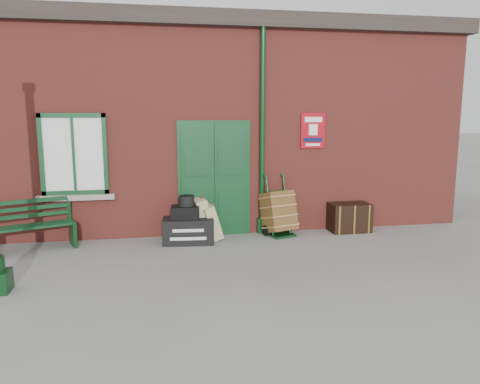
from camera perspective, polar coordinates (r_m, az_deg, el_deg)
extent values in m
plane|color=gray|center=(8.05, 0.40, -7.76)|extent=(80.00, 80.00, 0.00)
cube|color=brown|center=(11.14, -3.01, 7.57)|extent=(10.00, 4.00, 4.00)
cube|color=#38302B|center=(11.27, -3.11, 18.56)|extent=(10.30, 4.30, 0.30)
cube|color=#0F381C|center=(9.17, -3.15, 1.44)|extent=(1.42, 0.12, 2.32)
cube|color=white|center=(9.14, -19.62, 4.34)|extent=(1.20, 0.08, 1.50)
cylinder|color=#0C3316|center=(9.21, 2.75, 7.11)|extent=(0.10, 0.10, 4.00)
cube|color=#AA0C18|center=(9.55, 8.88, 7.40)|extent=(0.50, 0.03, 0.70)
cube|color=#0F381C|center=(8.95, -24.33, -3.86)|extent=(1.55, 0.90, 0.04)
cube|color=#0F381C|center=(9.11, -24.62, -1.85)|extent=(1.42, 0.57, 0.40)
cube|color=#0C3316|center=(9.11, -19.72, -4.80)|extent=(0.21, 0.44, 0.45)
cube|color=black|center=(8.80, -6.29, -4.70)|extent=(0.98, 0.61, 0.47)
cube|color=black|center=(8.72, -6.66, -2.47)|extent=(0.55, 0.42, 0.23)
cylinder|color=black|center=(8.71, -6.51, -1.06)|extent=(0.31, 0.31, 0.19)
cube|color=tan|center=(9.06, -4.77, -3.21)|extent=(0.42, 0.60, 0.79)
cube|color=tan|center=(9.01, -3.57, -3.61)|extent=(0.46, 0.55, 0.69)
cube|color=#0C3316|center=(9.29, 5.19, -5.26)|extent=(0.54, 0.46, 0.05)
cylinder|color=#0C3316|center=(9.18, 3.63, -1.75)|extent=(0.14, 0.32, 1.16)
cylinder|color=#0C3316|center=(9.40, 5.69, -1.50)|extent=(0.14, 0.32, 1.16)
cylinder|color=black|center=(9.27, 3.20, -4.71)|extent=(0.11, 0.22, 0.22)
cylinder|color=black|center=(9.56, 5.89, -4.30)|extent=(0.11, 0.22, 0.22)
cube|color=brown|center=(9.30, 4.72, -2.36)|extent=(0.74, 0.76, 0.86)
cube|color=black|center=(9.85, 13.15, -3.00)|extent=(0.81, 0.53, 0.58)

